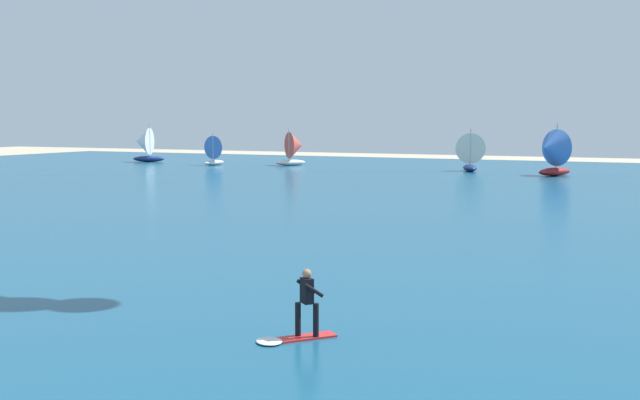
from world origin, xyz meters
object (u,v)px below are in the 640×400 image
Objects in this scene: kitesurfer at (299,314)px; sailboat_near_shore at (551,152)px; sailboat_mid_right at (217,150)px; sailboat_center_horizon at (295,148)px; sailboat_anchored_offshore at (144,144)px; sailboat_mid_left at (469,152)px.

kitesurfer is 0.38× the size of sailboat_near_shore.
kitesurfer is 0.48× the size of sailboat_mid_right.
sailboat_anchored_offshore is at bearing -176.71° from sailboat_center_horizon.
sailboat_center_horizon is at bearing 177.33° from sailboat_mid_left.
sailboat_near_shore is 1.13× the size of sailboat_center_horizon.
sailboat_near_shore is at bearing -2.77° from sailboat_mid_right.
sailboat_near_shore is at bearing -24.21° from sailboat_mid_left.
kitesurfer is at bearing -55.87° from sailboat_mid_right.
sailboat_near_shore reaches higher than sailboat_mid_right.
sailboat_anchored_offshore is (-51.30, 60.18, 1.57)m from kitesurfer.
sailboat_anchored_offshore reaches higher than sailboat_mid_left.
sailboat_center_horizon is (-20.36, 0.95, -0.01)m from sailboat_mid_left.
sailboat_mid_right is 9.10m from sailboat_center_horizon.
sailboat_center_horizon is at bearing 170.58° from sailboat_near_shore.
sailboat_anchored_offshore reaches higher than sailboat_mid_right.
sailboat_mid_left is 20.39m from sailboat_center_horizon.
sailboat_near_shore is (-2.04, 56.55, 1.62)m from kitesurfer.
kitesurfer is 79.09m from sailboat_anchored_offshore.
sailboat_anchored_offshore is at bearing -179.69° from sailboat_mid_left.
sailboat_mid_left is at bearing 0.31° from sailboat_anchored_offshore.
sailboat_anchored_offshore reaches higher than kitesurfer.
sailboat_center_horizon is (8.60, 2.98, 0.23)m from sailboat_mid_right.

